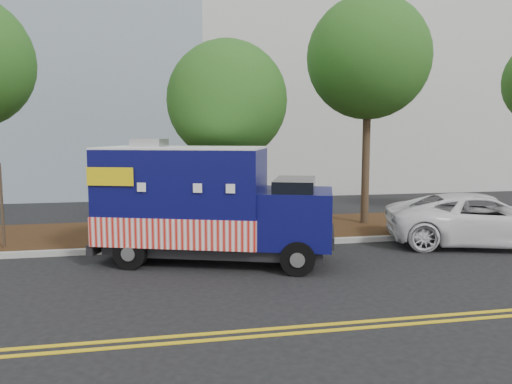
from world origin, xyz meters
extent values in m
plane|color=black|center=(0.00, 0.00, 0.00)|extent=(120.00, 120.00, 0.00)
cube|color=#9E9E99|center=(0.00, 1.40, 0.07)|extent=(120.00, 0.18, 0.15)
cube|color=black|center=(0.00, 3.50, 0.07)|extent=(120.00, 4.00, 0.15)
cube|color=gold|center=(0.00, -4.45, 0.01)|extent=(120.00, 0.10, 0.01)
cube|color=gold|center=(0.00, -4.70, 0.01)|extent=(120.00, 0.10, 0.01)
cylinder|color=#38281C|center=(1.83, 2.74, 1.62)|extent=(0.26, 0.26, 3.24)
sphere|color=#2A5A19|center=(1.83, 2.74, 4.12)|extent=(3.53, 3.53, 3.53)
cylinder|color=#38281C|center=(6.61, 3.60, 2.31)|extent=(0.26, 0.26, 4.61)
sphere|color=#2A5A19|center=(6.61, 3.60, 5.62)|extent=(4.02, 4.02, 4.02)
cube|color=#473828|center=(-4.27, 2.02, 1.20)|extent=(0.06, 0.06, 2.40)
cube|color=black|center=(1.17, 0.00, 0.39)|extent=(5.49, 3.38, 0.26)
cube|color=#0A0B49|center=(0.38, 0.27, 1.67)|extent=(4.39, 3.30, 2.23)
cube|color=red|center=(0.38, 0.27, 0.88)|extent=(4.44, 3.37, 0.70)
cube|color=white|center=(0.38, 0.27, 2.80)|extent=(4.39, 3.30, 0.06)
cube|color=#B7B7BA|center=(-0.40, 0.55, 2.92)|extent=(0.95, 0.95, 0.20)
cube|color=#0A0B49|center=(3.01, -0.65, 1.16)|extent=(2.24, 2.44, 1.30)
cube|color=black|center=(2.97, -0.63, 1.78)|extent=(1.47, 2.02, 0.60)
cube|color=black|center=(3.82, -0.93, 0.72)|extent=(0.68, 1.78, 0.28)
cube|color=black|center=(-1.50, 0.93, 0.42)|extent=(0.85, 2.03, 0.26)
cube|color=#B7B7BA|center=(-1.47, 0.92, 1.72)|extent=(0.59, 1.59, 1.76)
cube|color=#B7B7BA|center=(1.01, 1.22, 1.72)|extent=(1.59, 0.59, 1.02)
cube|color=yellow|center=(-1.30, -0.31, 2.18)|extent=(1.06, 0.39, 0.42)
cube|color=yellow|center=(-0.57, 1.78, 2.18)|extent=(1.06, 0.39, 0.42)
cylinder|color=black|center=(2.79, -1.57, 0.39)|extent=(0.82, 0.50, 0.78)
cylinder|color=black|center=(3.41, 0.21, 0.39)|extent=(0.82, 0.50, 0.78)
cylinder|color=black|center=(-0.89, -0.28, 0.39)|extent=(0.82, 0.50, 0.78)
cylinder|color=black|center=(-0.27, 1.50, 0.39)|extent=(0.82, 0.50, 0.78)
imported|color=white|center=(8.75, 0.35, 0.73)|extent=(5.74, 3.89, 1.46)
camera|label=1|loc=(-0.25, -12.01, 3.15)|focal=35.00mm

